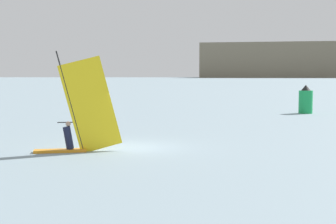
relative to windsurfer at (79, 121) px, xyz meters
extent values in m
plane|color=gray|center=(1.57, 1.83, -1.33)|extent=(4000.00, 4000.00, 0.00)
cube|color=orange|center=(-0.70, -0.40, -1.27)|extent=(2.20, 1.57, 0.12)
cylinder|color=black|center=(-0.33, -0.18, 0.89)|extent=(1.01, 0.60, 4.21)
cube|color=yellow|center=(0.43, 0.24, 0.69)|extent=(2.41, 1.39, 4.25)
cylinder|color=black|center=(0.01, 0.00, -0.05)|extent=(1.62, 0.93, 0.04)
cylinder|color=#191E38|center=(-0.40, -0.22, -0.72)|extent=(0.57, 0.51, 1.02)
sphere|color=tan|center=(-0.40, -0.22, -0.11)|extent=(0.22, 0.22, 0.22)
cylinder|color=#19994C|center=(8.12, 25.03, -0.33)|extent=(1.19, 1.19, 1.99)
cone|color=black|center=(8.12, 25.03, 0.91)|extent=(0.83, 0.83, 0.50)
camera|label=1|loc=(10.29, -18.14, 1.95)|focal=51.20mm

